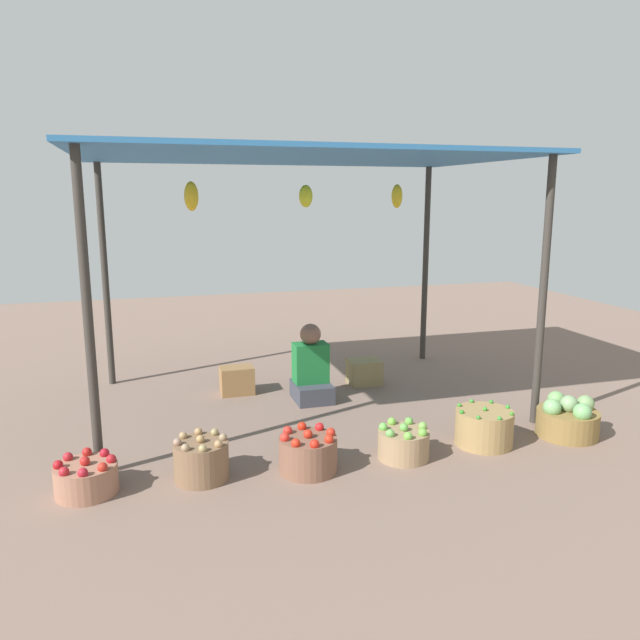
% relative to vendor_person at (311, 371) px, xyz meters
% --- Properties ---
extents(ground_plane, '(14.00, 14.00, 0.00)m').
position_rel_vendor_person_xyz_m(ground_plane, '(-0.09, -0.02, -0.30)').
color(ground_plane, '#7D6457').
extents(market_stall_structure, '(4.04, 2.62, 2.41)m').
position_rel_vendor_person_xyz_m(market_stall_structure, '(-0.09, -0.02, 1.97)').
color(market_stall_structure, '#38332D').
rests_on(market_stall_structure, ground).
extents(vendor_person, '(0.36, 0.44, 0.78)m').
position_rel_vendor_person_xyz_m(vendor_person, '(0.00, 0.00, 0.00)').
color(vendor_person, '#393C46').
rests_on(vendor_person, ground).
extents(basket_red_apples, '(0.43, 0.43, 0.27)m').
position_rel_vendor_person_xyz_m(basket_red_apples, '(-2.03, -1.48, -0.18)').
color(basket_red_apples, '#9D6B54').
rests_on(basket_red_apples, ground).
extents(basket_potatoes, '(0.40, 0.40, 0.34)m').
position_rel_vendor_person_xyz_m(basket_potatoes, '(-1.24, -1.48, -0.15)').
color(basket_potatoes, brown).
rests_on(basket_potatoes, ground).
extents(basket_red_tomatoes, '(0.44, 0.44, 0.33)m').
position_rel_vendor_person_xyz_m(basket_red_tomatoes, '(-0.46, -1.57, -0.16)').
color(basket_red_tomatoes, brown).
rests_on(basket_red_tomatoes, ground).
extents(basket_green_apples, '(0.40, 0.40, 0.29)m').
position_rel_vendor_person_xyz_m(basket_green_apples, '(0.32, -1.56, -0.18)').
color(basket_green_apples, '#9F7F5B').
rests_on(basket_green_apples, ground).
extents(basket_green_chilies, '(0.47, 0.47, 0.33)m').
position_rel_vendor_person_xyz_m(basket_green_chilies, '(1.07, -1.50, -0.15)').
color(basket_green_chilies, '#9F7F4D').
rests_on(basket_green_chilies, ground).
extents(basket_cabbages, '(0.52, 0.52, 0.36)m').
position_rel_vendor_person_xyz_m(basket_cabbages, '(1.86, -1.53, -0.15)').
color(basket_cabbages, olive).
rests_on(basket_cabbages, ground).
extents(wooden_crate_near_vendor, '(0.34, 0.29, 0.27)m').
position_rel_vendor_person_xyz_m(wooden_crate_near_vendor, '(0.70, 0.34, -0.16)').
color(wooden_crate_near_vendor, olive).
rests_on(wooden_crate_near_vendor, ground).
extents(wooden_crate_stacked_rear, '(0.34, 0.24, 0.29)m').
position_rel_vendor_person_xyz_m(wooden_crate_stacked_rear, '(-0.69, 0.40, -0.15)').
color(wooden_crate_stacked_rear, olive).
rests_on(wooden_crate_stacked_rear, ground).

